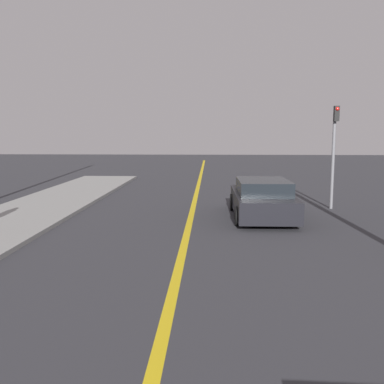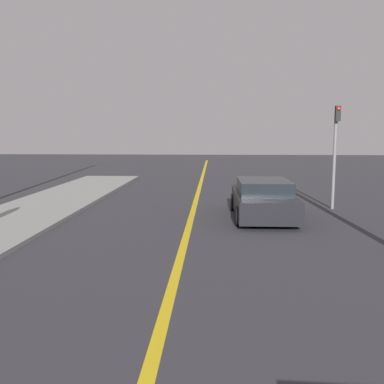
% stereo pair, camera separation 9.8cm
% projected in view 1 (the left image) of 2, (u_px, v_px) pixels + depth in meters
% --- Properties ---
extents(road_center_line, '(0.20, 60.00, 0.01)m').
position_uv_depth(road_center_line, '(192.00, 212.00, 15.39)').
color(road_center_line, gold).
rests_on(road_center_line, ground_plane).
extents(car_ahead_center, '(2.02, 4.40, 1.31)m').
position_uv_depth(car_ahead_center, '(262.00, 199.00, 14.36)').
color(car_ahead_center, black).
rests_on(car_ahead_center, ground_plane).
extents(traffic_light, '(0.18, 0.40, 3.82)m').
position_uv_depth(traffic_light, '(334.00, 146.00, 15.84)').
color(traffic_light, slate).
rests_on(traffic_light, ground_plane).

